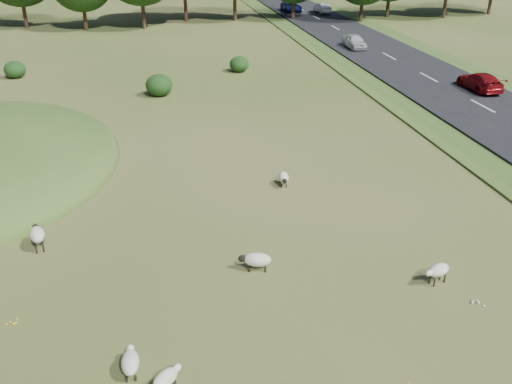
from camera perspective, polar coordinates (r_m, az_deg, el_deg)
ground at (r=39.63m, az=-7.31°, el=8.26°), size 160.00×160.00×0.00m
road at (r=53.96m, az=14.01°, el=12.47°), size 8.00×150.00×0.25m
shrubs at (r=46.49m, az=-11.85°, el=11.43°), size 19.90×9.32×1.59m
sheep_0 at (r=27.48m, az=2.77°, el=1.44°), size 0.59×1.15×0.65m
sheep_1 at (r=23.66m, az=-21.06°, el=-3.98°), size 0.78×1.31×0.91m
sheep_2 at (r=20.88m, az=0.05°, el=-6.79°), size 1.27×0.76×0.70m
sheep_3 at (r=16.25m, az=-8.97°, el=-17.89°), size 0.95×0.93×0.73m
sheep_4 at (r=21.10m, az=17.74°, el=-7.48°), size 1.11×0.73×0.77m
sheep_5 at (r=17.03m, az=-12.46°, el=-16.24°), size 0.52×1.16×0.67m
car_0 at (r=81.82m, az=6.65°, el=17.82°), size 1.42×4.06×1.34m
car_1 at (r=45.93m, az=21.49°, el=10.26°), size 1.79×4.40×1.28m
car_2 at (r=58.76m, az=9.83°, el=14.64°), size 1.57×3.90×1.33m
car_4 at (r=82.92m, az=3.54°, el=18.02°), size 2.20×4.77×1.33m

